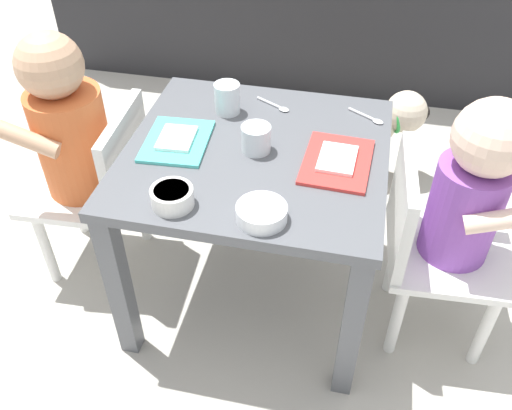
% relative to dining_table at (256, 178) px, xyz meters
% --- Properties ---
extents(ground_plane, '(7.00, 7.00, 0.00)m').
position_rel_dining_table_xyz_m(ground_plane, '(0.00, 0.00, -0.38)').
color(ground_plane, '#B2ADA3').
extents(dining_table, '(0.58, 0.56, 0.46)m').
position_rel_dining_table_xyz_m(dining_table, '(0.00, 0.00, 0.00)').
color(dining_table, '#515459').
rests_on(dining_table, ground).
extents(seated_child_left, '(0.29, 0.29, 0.68)m').
position_rel_dining_table_xyz_m(seated_child_left, '(-0.45, 0.02, 0.04)').
color(seated_child_left, white).
rests_on(seated_child_left, ground).
extents(seated_child_right, '(0.30, 0.30, 0.65)m').
position_rel_dining_table_xyz_m(seated_child_right, '(0.45, -0.02, 0.03)').
color(seated_child_right, white).
rests_on(seated_child_right, ground).
extents(dog, '(0.49, 0.28, 0.31)m').
position_rel_dining_table_xyz_m(dog, '(0.18, 0.56, -0.18)').
color(dog, beige).
rests_on(dog, ground).
extents(food_tray_left, '(0.15, 0.19, 0.02)m').
position_rel_dining_table_xyz_m(food_tray_left, '(-0.18, -0.01, 0.09)').
color(food_tray_left, '#4CC6BC').
rests_on(food_tray_left, dining_table).
extents(food_tray_right, '(0.15, 0.20, 0.02)m').
position_rel_dining_table_xyz_m(food_tray_right, '(0.18, -0.01, 0.09)').
color(food_tray_right, red).
rests_on(food_tray_right, dining_table).
extents(water_cup_left, '(0.06, 0.06, 0.07)m').
position_rel_dining_table_xyz_m(water_cup_left, '(-0.10, 0.14, 0.11)').
color(water_cup_left, white).
rests_on(water_cup_left, dining_table).
extents(water_cup_right, '(0.07, 0.07, 0.06)m').
position_rel_dining_table_xyz_m(water_cup_right, '(0.00, 0.00, 0.11)').
color(water_cup_right, white).
rests_on(water_cup_right, dining_table).
extents(cereal_bowl_right_side, '(0.10, 0.10, 0.03)m').
position_rel_dining_table_xyz_m(cereal_bowl_right_side, '(0.06, -0.22, 0.10)').
color(cereal_bowl_right_side, white).
rests_on(cereal_bowl_right_side, dining_table).
extents(veggie_bowl_far, '(0.08, 0.08, 0.04)m').
position_rel_dining_table_xyz_m(veggie_bowl_far, '(-0.12, -0.22, 0.10)').
color(veggie_bowl_far, white).
rests_on(veggie_bowl_far, dining_table).
extents(spoon_by_left_tray, '(0.09, 0.06, 0.01)m').
position_rel_dining_table_xyz_m(spoon_by_left_tray, '(0.24, 0.18, 0.08)').
color(spoon_by_left_tray, silver).
rests_on(spoon_by_left_tray, dining_table).
extents(spoon_by_right_tray, '(0.09, 0.06, 0.01)m').
position_rel_dining_table_xyz_m(spoon_by_right_tray, '(0.01, 0.19, 0.08)').
color(spoon_by_right_tray, silver).
rests_on(spoon_by_right_tray, dining_table).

